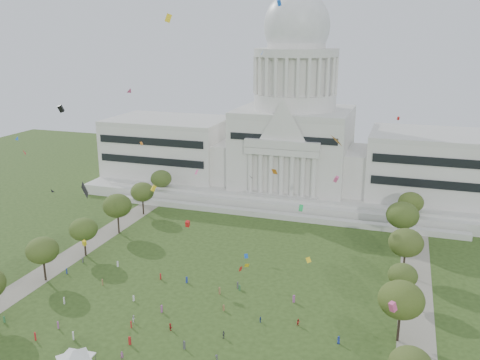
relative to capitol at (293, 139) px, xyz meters
name	(u,v)px	position (x,y,z in m)	size (l,w,h in m)	color
ground	(172,349)	(0.00, -113.59, -22.30)	(400.00, 400.00, 0.00)	#2E4518
capitol	(293,139)	(0.00, 0.00, 0.00)	(160.00, 64.50, 91.30)	beige
path_left	(66,259)	(-48.00, -83.59, -22.28)	(8.00, 160.00, 0.04)	gray
path_right	(416,314)	(48.00, -83.59, -22.28)	(8.00, 160.00, 0.04)	gray
row_tree_l_2	(42,250)	(-45.04, -96.29, -13.79)	(8.42, 8.42, 11.97)	black
row_tree_r_2	(401,300)	(44.17, -96.15, -12.64)	(9.55, 9.55, 13.58)	black
row_tree_l_3	(83,229)	(-44.09, -79.67, -14.09)	(8.12, 8.12, 11.55)	black
row_tree_r_3	(403,276)	(44.40, -79.10, -15.21)	(7.01, 7.01, 9.98)	black
row_tree_l_4	(117,206)	(-44.08, -61.17, -12.90)	(9.29, 9.29, 13.21)	black
row_tree_r_4	(406,243)	(44.76, -63.55, -13.01)	(9.19, 9.19, 13.06)	black
row_tree_l_5	(142,192)	(-45.22, -42.58, -13.88)	(8.33, 8.33, 11.85)	black
row_tree_r_5	(403,215)	(43.49, -43.40, -12.37)	(9.82, 9.82, 13.96)	black
row_tree_l_6	(161,179)	(-46.87, -24.45, -14.02)	(8.19, 8.19, 11.64)	black
row_tree_r_6	(411,202)	(45.96, -25.46, -13.79)	(8.42, 8.42, 11.97)	black
event_tent	(74,355)	(-14.66, -126.06, -18.67)	(8.82, 8.82, 4.68)	#4C4C4C
person_0	(339,340)	(32.42, -101.17, -21.41)	(0.86, 0.56, 1.76)	navy
person_2	(298,322)	(23.00, -97.09, -21.45)	(0.83, 0.51, 1.70)	#B21E1E
person_3	(217,358)	(10.26, -114.92, -21.47)	(1.06, 0.55, 1.64)	#4C4C51
person_4	(224,335)	(8.80, -106.74, -21.44)	(1.00, 0.55, 1.71)	#4C4C51
person_5	(170,327)	(-3.34, -107.51, -21.46)	(1.56, 0.62, 1.68)	#B21E1E
person_7	(122,355)	(-7.98, -120.00, -21.40)	(0.66, 0.48, 1.80)	#994C8C
person_8	(134,319)	(-12.62, -107.15, -21.42)	(0.85, 0.53, 1.76)	silver
person_10	(260,319)	(14.55, -98.32, -21.60)	(0.82, 0.45, 1.40)	navy
distant_crowd	(147,304)	(-13.01, -100.22, -21.44)	(62.32, 37.05, 1.89)	#33723F
kite_swarm	(195,213)	(1.55, -103.81, 4.24)	(89.13, 95.60, 65.29)	red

